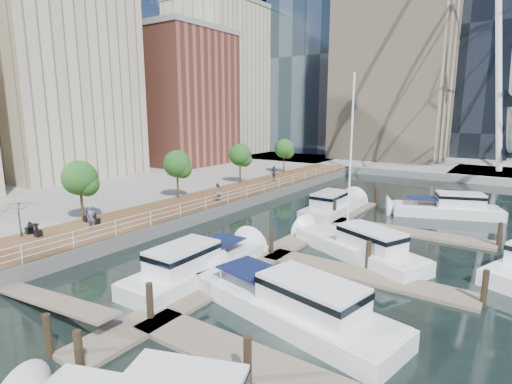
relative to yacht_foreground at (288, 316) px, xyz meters
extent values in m
plane|color=black|center=(-7.83, -1.81, 0.00)|extent=(520.00, 520.00, 0.00)
cube|color=brown|center=(-16.83, 13.19, 0.50)|extent=(6.00, 60.00, 1.00)
cube|color=#595954|center=(-13.83, 13.19, 0.50)|extent=(0.25, 60.00, 1.00)
cube|color=gray|center=(-43.83, 13.19, 0.50)|extent=(48.00, 90.00, 1.00)
cube|color=gray|center=(-7.83, 100.19, 0.50)|extent=(200.00, 114.00, 1.00)
cube|color=gray|center=(6.17, 50.19, 0.50)|extent=(14.00, 12.00, 1.00)
cube|color=#6D6051|center=(-4.83, 8.19, 0.10)|extent=(2.00, 32.00, 0.20)
cube|color=#6D6051|center=(1.17, -3.81, 0.10)|extent=(12.00, 2.00, 0.20)
cube|color=#6D6051|center=(1.17, 6.19, 0.10)|extent=(12.00, 2.00, 0.20)
cube|color=#6D6051|center=(1.17, 16.19, 0.10)|extent=(12.00, 2.00, 0.20)
cube|color=#BCAD8E|center=(-41.83, 14.19, 14.00)|extent=(14.00, 16.00, 26.00)
cube|color=brown|center=(-37.83, 32.19, 11.00)|extent=(12.00, 14.00, 20.00)
cube|color=#BCAD8E|center=(-43.83, 48.19, 15.00)|extent=(14.00, 16.00, 28.00)
cylinder|color=white|center=(3.67, 50.19, 14.00)|extent=(0.80, 0.80, 26.00)
cylinder|color=#3F2B1C|center=(-19.23, 2.19, 2.20)|extent=(0.20, 0.20, 2.40)
sphere|color=#265B1E|center=(-19.23, 2.19, 4.30)|extent=(2.60, 2.60, 2.60)
cylinder|color=#3F2B1C|center=(-19.23, 12.19, 2.20)|extent=(0.20, 0.20, 2.40)
sphere|color=#265B1E|center=(-19.23, 12.19, 4.30)|extent=(2.60, 2.60, 2.60)
cylinder|color=#3F2B1C|center=(-19.23, 22.19, 2.20)|extent=(0.20, 0.20, 2.40)
sphere|color=#265B1E|center=(-19.23, 22.19, 4.30)|extent=(2.60, 2.60, 2.60)
cylinder|color=#3F2B1C|center=(-19.23, 32.19, 2.20)|extent=(0.20, 0.20, 2.40)
sphere|color=#265B1E|center=(-19.23, 32.19, 4.30)|extent=(2.60, 2.60, 2.60)
imported|color=#53526D|center=(-16.74, 1.26, 1.84)|extent=(0.73, 0.63, 1.68)
imported|color=#896E5E|center=(-15.21, 13.22, 1.86)|extent=(0.80, 0.95, 1.72)
imported|color=#333A40|center=(-16.65, 25.50, 1.93)|extent=(1.17, 0.73, 1.86)
imported|color=#103A14|center=(-18.96, -2.49, 2.21)|extent=(2.99, 3.03, 2.41)
camera|label=1|loc=(8.19, -14.56, 9.10)|focal=28.00mm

